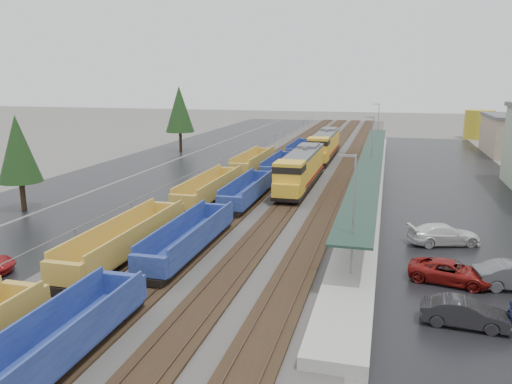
{
  "coord_description": "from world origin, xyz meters",
  "views": [
    {
      "loc": [
        11.18,
        -8.87,
        12.27
      ],
      "look_at": [
        -0.26,
        34.46,
        2.0
      ],
      "focal_mm": 35.0,
      "sensor_mm": 36.0,
      "label": 1
    }
  ],
  "objects_px": {
    "locomotive_lead": "(301,169)",
    "parked_car_east_c": "(444,235)",
    "parked_car_east_b": "(450,272)",
    "storage_tank": "(479,124)",
    "parked_car_east_a": "(464,313)",
    "locomotive_trail": "(324,145)",
    "well_string_blue": "(224,211)",
    "well_string_yellow": "(126,241)"
  },
  "relations": [
    {
      "from": "locomotive_lead",
      "to": "parked_car_east_c",
      "type": "height_order",
      "value": "locomotive_lead"
    },
    {
      "from": "locomotive_lead",
      "to": "parked_car_east_b",
      "type": "bearing_deg",
      "value": -60.57
    },
    {
      "from": "well_string_blue",
      "to": "parked_car_east_a",
      "type": "height_order",
      "value": "well_string_blue"
    },
    {
      "from": "locomotive_trail",
      "to": "well_string_blue",
      "type": "xyz_separation_m",
      "value": [
        -4.0,
        -36.24,
        -1.2
      ]
    },
    {
      "from": "locomotive_trail",
      "to": "parked_car_east_c",
      "type": "relative_size",
      "value": 3.59
    },
    {
      "from": "locomotive_lead",
      "to": "well_string_yellow",
      "type": "relative_size",
      "value": 0.23
    },
    {
      "from": "parked_car_east_b",
      "to": "parked_car_east_c",
      "type": "xyz_separation_m",
      "value": [
        0.34,
        7.57,
        0.09
      ]
    },
    {
      "from": "locomotive_lead",
      "to": "parked_car_east_b",
      "type": "distance_m",
      "value": 27.29
    },
    {
      "from": "well_string_blue",
      "to": "parked_car_east_b",
      "type": "xyz_separation_m",
      "value": [
        17.39,
        -8.48,
        -0.42
      ]
    },
    {
      "from": "locomotive_trail",
      "to": "storage_tank",
      "type": "bearing_deg",
      "value": 52.93
    },
    {
      "from": "well_string_yellow",
      "to": "well_string_blue",
      "type": "distance_m",
      "value": 10.34
    },
    {
      "from": "locomotive_trail",
      "to": "well_string_yellow",
      "type": "bearing_deg",
      "value": -99.91
    },
    {
      "from": "well_string_blue",
      "to": "parked_car_east_a",
      "type": "bearing_deg",
      "value": -39.04
    },
    {
      "from": "parked_car_east_c",
      "to": "parked_car_east_b",
      "type": "bearing_deg",
      "value": 159.15
    },
    {
      "from": "well_string_yellow",
      "to": "storage_tank",
      "type": "xyz_separation_m",
      "value": [
        35.31,
        81.92,
        1.75
      ]
    },
    {
      "from": "locomotive_trail",
      "to": "well_string_yellow",
      "type": "xyz_separation_m",
      "value": [
        -8.0,
        -45.77,
        -1.15
      ]
    },
    {
      "from": "locomotive_lead",
      "to": "parked_car_east_a",
      "type": "xyz_separation_m",
      "value": [
        13.45,
        -29.39,
        -1.61
      ]
    },
    {
      "from": "locomotive_lead",
      "to": "parked_car_east_b",
      "type": "xyz_separation_m",
      "value": [
        13.39,
        -23.72,
        -1.63
      ]
    },
    {
      "from": "locomotive_lead",
      "to": "well_string_blue",
      "type": "bearing_deg",
      "value": -104.7
    },
    {
      "from": "storage_tank",
      "to": "well_string_blue",
      "type": "bearing_deg",
      "value": -113.39
    },
    {
      "from": "parked_car_east_b",
      "to": "parked_car_east_a",
      "type": "bearing_deg",
      "value": -167.34
    },
    {
      "from": "parked_car_east_c",
      "to": "locomotive_trail",
      "type": "bearing_deg",
      "value": 2.01
    },
    {
      "from": "storage_tank",
      "to": "parked_car_east_a",
      "type": "xyz_separation_m",
      "value": [
        -13.86,
        -86.53,
        -2.21
      ]
    },
    {
      "from": "parked_car_east_b",
      "to": "well_string_blue",
      "type": "bearing_deg",
      "value": 76.04
    },
    {
      "from": "parked_car_east_a",
      "to": "parked_car_east_c",
      "type": "xyz_separation_m",
      "value": [
        0.28,
        13.23,
        0.07
      ]
    },
    {
      "from": "locomotive_trail",
      "to": "parked_car_east_b",
      "type": "distance_m",
      "value": 46.71
    },
    {
      "from": "parked_car_east_a",
      "to": "parked_car_east_b",
      "type": "relative_size",
      "value": 0.87
    },
    {
      "from": "well_string_yellow",
      "to": "parked_car_east_c",
      "type": "xyz_separation_m",
      "value": [
        21.73,
        8.62,
        -0.39
      ]
    },
    {
      "from": "parked_car_east_b",
      "to": "storage_tank",
      "type": "bearing_deg",
      "value": 2.28
    },
    {
      "from": "well_string_blue",
      "to": "storage_tank",
      "type": "bearing_deg",
      "value": 66.61
    },
    {
      "from": "locomotive_trail",
      "to": "parked_car_east_c",
      "type": "height_order",
      "value": "locomotive_trail"
    },
    {
      "from": "locomotive_trail",
      "to": "well_string_blue",
      "type": "distance_m",
      "value": 36.48
    },
    {
      "from": "locomotive_lead",
      "to": "parked_car_east_c",
      "type": "distance_m",
      "value": 21.26
    },
    {
      "from": "locomotive_trail",
      "to": "parked_car_east_c",
      "type": "bearing_deg",
      "value": -69.72
    },
    {
      "from": "locomotive_trail",
      "to": "well_string_blue",
      "type": "relative_size",
      "value": 0.21
    },
    {
      "from": "parked_car_east_b",
      "to": "well_string_yellow",
      "type": "bearing_deg",
      "value": 104.86
    },
    {
      "from": "parked_car_east_c",
      "to": "locomotive_lead",
      "type": "bearing_deg",
      "value": 22.08
    },
    {
      "from": "parked_car_east_c",
      "to": "parked_car_east_a",
      "type": "bearing_deg",
      "value": 160.52
    },
    {
      "from": "well_string_yellow",
      "to": "well_string_blue",
      "type": "xyz_separation_m",
      "value": [
        4.0,
        9.53,
        -0.05
      ]
    },
    {
      "from": "well_string_yellow",
      "to": "parked_car_east_c",
      "type": "bearing_deg",
      "value": 21.63
    },
    {
      "from": "parked_car_east_b",
      "to": "parked_car_east_c",
      "type": "relative_size",
      "value": 0.93
    },
    {
      "from": "storage_tank",
      "to": "parked_car_east_c",
      "type": "distance_m",
      "value": 74.58
    }
  ]
}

